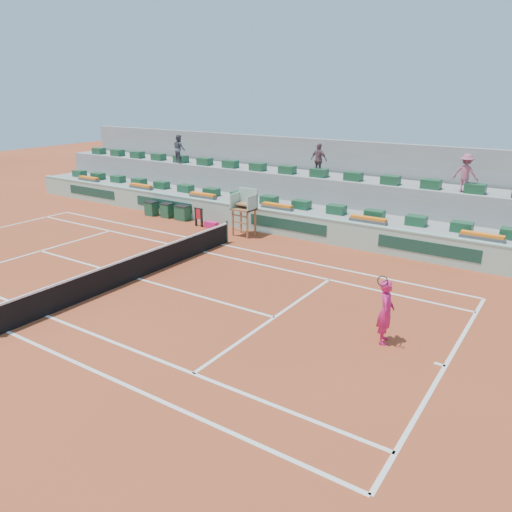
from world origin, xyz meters
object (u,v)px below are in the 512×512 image
(player_bag, at_px, (211,225))
(drink_cooler_a, at_px, (183,213))
(umpire_chair, at_px, (245,206))
(tennis_player, at_px, (386,311))

(player_bag, xyz_separation_m, drink_cooler_a, (-2.45, 0.49, 0.25))
(umpire_chair, relative_size, drink_cooler_a, 2.86)
(player_bag, distance_m, drink_cooler_a, 2.51)
(player_bag, height_order, tennis_player, tennis_player)
(drink_cooler_a, relative_size, tennis_player, 0.37)
(umpire_chair, height_order, drink_cooler_a, umpire_chair)
(umpire_chair, bearing_deg, drink_cooler_a, 172.84)
(umpire_chair, distance_m, tennis_player, 12.26)
(player_bag, xyz_separation_m, tennis_player, (12.28, -7.20, 0.82))
(player_bag, distance_m, umpire_chair, 2.69)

